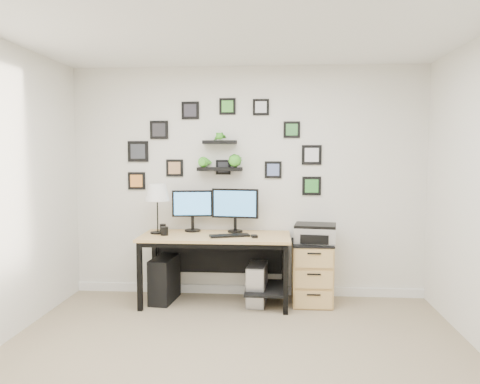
# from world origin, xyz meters

# --- Properties ---
(room) EXTENTS (4.00, 4.00, 4.00)m
(room) POSITION_xyz_m (0.00, 1.98, 0.05)
(room) COLOR tan
(room) RESTS_ON ground
(desk) EXTENTS (1.60, 0.70, 0.75)m
(desk) POSITION_xyz_m (-0.28, 1.67, 0.63)
(desk) COLOR tan
(desk) RESTS_ON ground
(monitor_left) EXTENTS (0.45, 0.20, 0.46)m
(monitor_left) POSITION_xyz_m (-0.60, 1.85, 1.02)
(monitor_left) COLOR black
(monitor_left) RESTS_ON desk
(monitor_right) EXTENTS (0.52, 0.19, 0.49)m
(monitor_right) POSITION_xyz_m (-0.12, 1.83, 1.04)
(monitor_right) COLOR black
(monitor_right) RESTS_ON desk
(keyboard) EXTENTS (0.44, 0.26, 0.02)m
(keyboard) POSITION_xyz_m (-0.16, 1.55, 0.76)
(keyboard) COLOR black
(keyboard) RESTS_ON desk
(mouse) EXTENTS (0.08, 0.10, 0.03)m
(mouse) POSITION_xyz_m (0.11, 1.52, 0.76)
(mouse) COLOR black
(mouse) RESTS_ON desk
(table_lamp) EXTENTS (0.27, 0.27, 0.55)m
(table_lamp) POSITION_xyz_m (-0.96, 1.69, 1.19)
(table_lamp) COLOR black
(table_lamp) RESTS_ON desk
(mug) EXTENTS (0.08, 0.08, 0.09)m
(mug) POSITION_xyz_m (-0.86, 1.57, 0.80)
(mug) COLOR black
(mug) RESTS_ON desk
(pen_cup) EXTENTS (0.07, 0.07, 0.09)m
(pen_cup) POSITION_xyz_m (-0.93, 1.78, 0.79)
(pen_cup) COLOR black
(pen_cup) RESTS_ON desk
(pc_tower_black) EXTENTS (0.27, 0.51, 0.49)m
(pc_tower_black) POSITION_xyz_m (-0.89, 1.67, 0.24)
(pc_tower_black) COLOR black
(pc_tower_black) RESTS_ON ground
(pc_tower_grey) EXTENTS (0.23, 0.45, 0.43)m
(pc_tower_grey) POSITION_xyz_m (0.13, 1.65, 0.22)
(pc_tower_grey) COLOR gray
(pc_tower_grey) RESTS_ON ground
(file_cabinet) EXTENTS (0.43, 0.53, 0.67)m
(file_cabinet) POSITION_xyz_m (0.72, 1.72, 0.34)
(file_cabinet) COLOR tan
(file_cabinet) RESTS_ON ground
(printer) EXTENTS (0.47, 0.40, 0.20)m
(printer) POSITION_xyz_m (0.75, 1.71, 0.77)
(printer) COLOR silver
(printer) RESTS_ON file_cabinet
(wall_decor) EXTENTS (2.22, 0.18, 1.09)m
(wall_decor) POSITION_xyz_m (-0.29, 1.93, 1.65)
(wall_decor) COLOR black
(wall_decor) RESTS_ON ground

